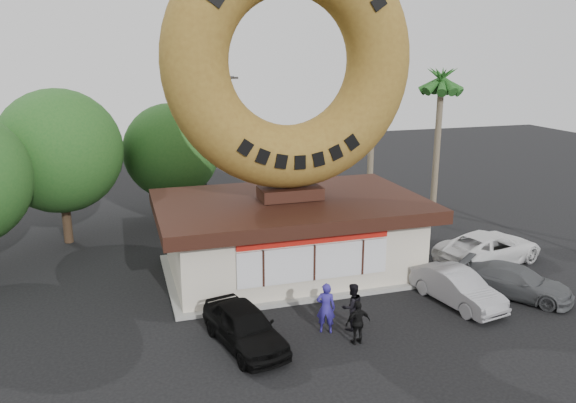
% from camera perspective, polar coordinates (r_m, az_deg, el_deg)
% --- Properties ---
extents(ground, '(90.00, 90.00, 0.00)m').
position_cam_1_polar(ground, '(19.63, 5.58, -13.42)').
color(ground, black).
rests_on(ground, ground).
extents(donut_shop, '(11.20, 7.20, 3.80)m').
position_cam_1_polar(donut_shop, '(24.10, 0.22, -3.24)').
color(donut_shop, beige).
rests_on(donut_shop, ground).
extents(giant_donut, '(10.23, 2.61, 10.23)m').
position_cam_1_polar(giant_donut, '(22.90, 0.23, 14.01)').
color(giant_donut, olive).
rests_on(giant_donut, donut_shop).
extents(tree_west, '(6.00, 6.00, 7.65)m').
position_cam_1_polar(tree_west, '(29.35, -22.20, 4.75)').
color(tree_west, '#473321').
rests_on(tree_west, ground).
extents(tree_mid, '(5.20, 5.20, 6.63)m').
position_cam_1_polar(tree_mid, '(31.43, -11.77, 5.02)').
color(tree_mid, '#473321').
rests_on(tree_mid, ground).
extents(palm_near, '(2.60, 2.60, 9.75)m').
position_cam_1_polar(palm_near, '(33.12, 8.74, 13.31)').
color(palm_near, '#726651').
rests_on(palm_near, ground).
extents(palm_far, '(2.60, 2.60, 8.75)m').
position_cam_1_polar(palm_far, '(33.54, 15.32, 11.39)').
color(palm_far, '#726651').
rests_on(palm_far, ground).
extents(street_lamp, '(2.11, 0.20, 8.00)m').
position_cam_1_polar(street_lamp, '(32.60, -8.22, 6.36)').
color(street_lamp, '#59595E').
rests_on(street_lamp, ground).
extents(person_left, '(0.77, 0.65, 1.79)m').
position_cam_1_polar(person_left, '(19.42, 3.86, -10.73)').
color(person_left, navy).
rests_on(person_left, ground).
extents(person_center, '(0.92, 0.78, 1.68)m').
position_cam_1_polar(person_center, '(19.71, 6.52, -10.57)').
color(person_center, black).
rests_on(person_center, ground).
extents(person_right, '(0.91, 0.43, 1.51)m').
position_cam_1_polar(person_right, '(18.88, 7.12, -12.10)').
color(person_right, black).
rests_on(person_right, ground).
extents(car_black, '(2.49, 4.30, 1.37)m').
position_cam_1_polar(car_black, '(18.71, -4.44, -12.52)').
color(car_black, black).
rests_on(car_black, ground).
extents(car_silver, '(2.10, 4.16, 1.31)m').
position_cam_1_polar(car_silver, '(22.46, 16.83, -8.36)').
color(car_silver, gray).
rests_on(car_silver, ground).
extents(car_grey, '(3.92, 4.36, 1.22)m').
position_cam_1_polar(car_grey, '(23.90, 22.16, -7.53)').
color(car_grey, '#56595B').
rests_on(car_grey, ground).
extents(car_white, '(5.72, 3.72, 1.46)m').
position_cam_1_polar(car_white, '(26.99, 19.75, -4.44)').
color(car_white, white).
rests_on(car_white, ground).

